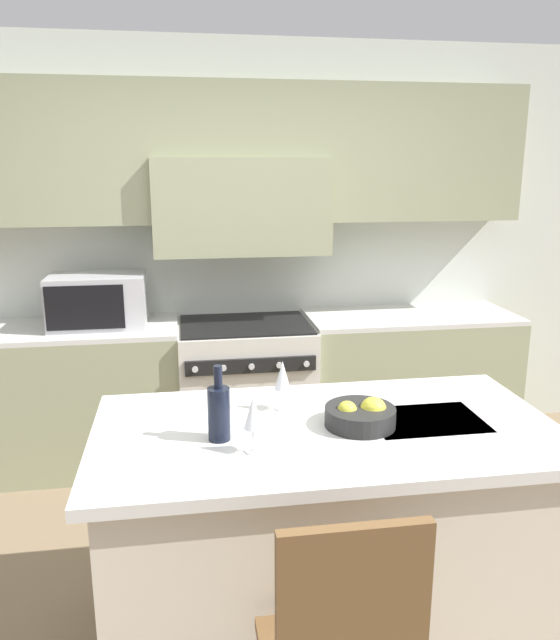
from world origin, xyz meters
The scene contains 9 objects.
back_cabinetry centered at (0.00, 2.08, 1.60)m, with size 10.00×0.46×2.70m.
back_counter centered at (0.00, 1.83, 0.46)m, with size 3.66×0.62×0.93m.
range_stove centered at (0.00, 1.81, 0.46)m, with size 0.86×0.70×0.91m.
microwave centered at (-0.91, 1.83, 1.09)m, with size 0.58×0.37×0.32m.
kitchen_island centered at (0.14, 0.11, 0.47)m, with size 1.79×0.94×0.93m.
wine_bottle centered at (-0.27, 0.06, 1.04)m, with size 0.08×0.08×0.28m.
wine_glass_near centered at (-0.16, -0.07, 1.07)m, with size 0.06×0.06×0.21m.
wine_glass_far centered at (0.00, 0.30, 1.07)m, with size 0.06×0.06×0.21m.
fruit_bowl centered at (0.27, 0.10, 0.97)m, with size 0.27×0.27×0.11m.
Camera 1 is at (-0.39, -2.06, 1.91)m, focal length 35.00 mm.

